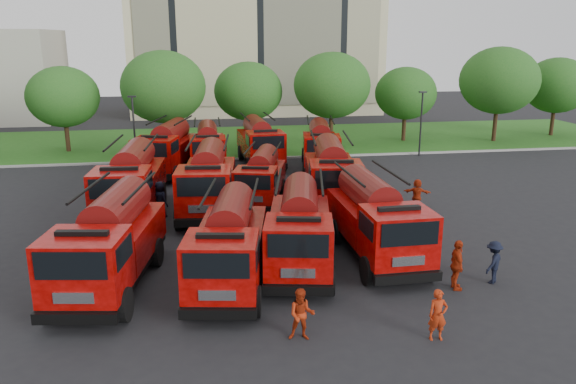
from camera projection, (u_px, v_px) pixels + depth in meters
name	position (u px, v px, depth m)	size (l,w,h in m)	color
ground	(317.00, 236.00, 26.72)	(140.00, 140.00, 0.00)	black
lawn	(258.00, 140.00, 51.46)	(70.00, 16.00, 0.12)	#1E5416
curb	(269.00, 158.00, 43.74)	(70.00, 0.30, 0.14)	gray
apartment_building	(254.00, 10.00, 69.36)	(30.00, 14.18, 25.00)	beige
tree_1	(63.00, 97.00, 44.98)	(5.71, 5.71, 6.98)	#382314
tree_2	(163.00, 87.00, 44.55)	(6.72, 6.72, 8.22)	#382314
tree_3	(248.00, 91.00, 48.18)	(5.88, 5.88, 7.19)	#382314
tree_4	(332.00, 85.00, 47.67)	(6.55, 6.55, 8.01)	#382314
tree_5	(406.00, 93.00, 49.92)	(5.46, 5.46, 6.68)	#382314
tree_6	(499.00, 81.00, 49.41)	(6.89, 6.89, 8.42)	#382314
tree_7	(557.00, 85.00, 52.55)	(6.05, 6.05, 7.39)	#382314
lamp_post_0	(134.00, 126.00, 40.81)	(0.60, 0.25, 5.11)	black
lamp_post_1	(421.00, 120.00, 44.15)	(0.60, 0.25, 5.11)	black
fire_truck_0	(110.00, 242.00, 20.90)	(3.81, 7.97, 3.48)	black
fire_truck_1	(229.00, 244.00, 21.04)	(3.61, 7.46, 3.26)	black
fire_truck_2	(299.00, 229.00, 22.72)	(3.78, 7.50, 3.26)	black
fire_truck_3	(376.00, 219.00, 23.72)	(2.87, 7.48, 3.38)	black
fire_truck_4	(131.00, 182.00, 29.47)	(3.33, 8.08, 3.60)	black
fire_truck_5	(208.00, 180.00, 29.95)	(3.43, 7.96, 3.52)	black
fire_truck_6	(261.00, 178.00, 31.80)	(3.71, 6.71, 2.90)	black
fire_truck_7	(332.00, 174.00, 31.21)	(3.80, 8.10, 3.55)	black
fire_truck_8	(167.00, 148.00, 38.70)	(4.30, 7.98, 3.46)	black
fire_truck_9	(208.00, 147.00, 40.13)	(2.63, 6.98, 3.16)	black
fire_truck_10	(260.00, 142.00, 41.42)	(3.05, 7.49, 3.35)	black
fire_truck_11	(320.00, 145.00, 40.43)	(3.61, 7.43, 3.24)	black
firefighter_0	(436.00, 339.00, 17.55)	(0.61, 0.44, 1.66)	#9C250C
firefighter_1	(301.00, 339.00, 17.56)	(0.82, 0.45, 1.69)	#9C250C
firefighter_2	(455.00, 289.00, 21.05)	(1.14, 0.65, 1.94)	#9C250C
firefighter_3	(491.00, 283.00, 21.61)	(1.09, 0.56, 1.68)	black
firefighter_4	(161.00, 217.00, 29.52)	(0.94, 0.62, 1.93)	black
firefighter_5	(416.00, 207.00, 31.20)	(1.51, 0.65, 1.62)	#9C250C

